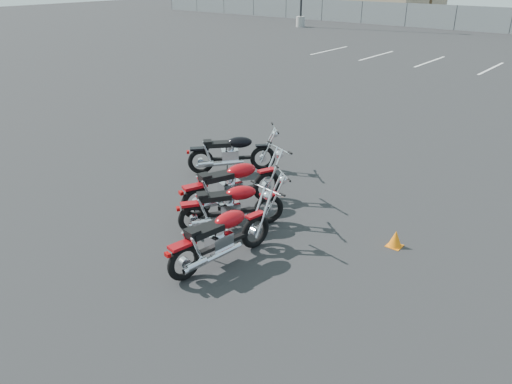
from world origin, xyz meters
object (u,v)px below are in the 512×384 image
Objects in this scene: motorcycle_front_red at (233,185)px; motorcycle_third_red at (221,237)px; motorcycle_second_black at (232,153)px; motorcycle_rear_red at (232,206)px.

motorcycle_front_red reaches higher than motorcycle_third_red.
motorcycle_second_black is 2.80m from motorcycle_rear_red.
motorcycle_front_red reaches higher than motorcycle_rear_red.
motorcycle_second_black and motorcycle_third_red have the same top height.
motorcycle_second_black is 0.98× the size of motorcycle_rear_red.
motorcycle_front_red is 2.00m from motorcycle_third_red.
motorcycle_rear_red is (0.53, -0.63, -0.05)m from motorcycle_front_red.
motorcycle_rear_red is at bearing 123.73° from motorcycle_third_red.
motorcycle_rear_red is at bearing -48.47° from motorcycle_second_black.
motorcycle_front_red is 1.06× the size of motorcycle_third_red.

